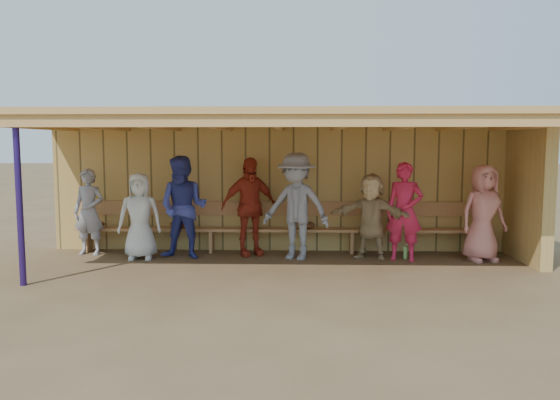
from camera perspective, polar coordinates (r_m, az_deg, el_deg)
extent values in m
plane|color=brown|center=(9.10, -0.07, -6.82)|extent=(90.00, 90.00, 0.00)
imported|color=gray|center=(10.41, -19.33, -1.18)|extent=(0.61, 0.45, 1.56)
imported|color=silver|center=(9.77, -14.46, -1.63)|extent=(0.79, 0.57, 1.51)
imported|color=#373F99|center=(9.64, -10.05, -0.77)|extent=(0.97, 0.81, 1.80)
imported|color=#AB2E1B|center=(9.78, -3.25, -0.69)|extent=(1.12, 0.82, 1.76)
imported|color=gray|center=(9.44, 1.71, -0.66)|extent=(1.36, 1.06, 1.85)
imported|color=tan|center=(9.62, 9.49, -1.67)|extent=(1.45, 0.92, 1.50)
imported|color=#D32145|center=(9.57, 12.87, -1.18)|extent=(0.70, 0.55, 1.69)
imported|color=tan|center=(9.91, 20.45, -1.28)|extent=(0.92, 0.72, 1.66)
cube|color=tan|center=(10.25, 0.18, 1.42)|extent=(8.60, 0.20, 2.40)
cube|color=tan|center=(10.14, 24.48, 0.82)|extent=(0.20, 1.62, 2.40)
cube|color=tan|center=(8.88, -0.07, 8.78)|extent=(8.80, 3.20, 0.10)
cube|color=tan|center=(7.38, -0.46, 8.34)|extent=(8.80, 0.10, 0.18)
cube|color=tan|center=(9.77, -23.14, 7.23)|extent=(0.08, 3.00, 0.16)
cube|color=tan|center=(9.41, -17.85, 7.48)|extent=(0.08, 3.00, 0.16)
cube|color=tan|center=(9.14, -12.18, 7.69)|extent=(0.08, 3.00, 0.16)
cube|color=tan|center=(8.96, -6.21, 7.83)|extent=(0.08, 3.00, 0.16)
cube|color=tan|center=(8.88, -0.07, 7.88)|extent=(0.08, 3.00, 0.16)
cube|color=tan|center=(8.90, 6.11, 7.84)|extent=(0.08, 3.00, 0.16)
cube|color=tan|center=(9.02, 12.20, 7.71)|extent=(0.08, 3.00, 0.16)
cube|color=tan|center=(9.23, 18.06, 7.51)|extent=(0.08, 3.00, 0.16)
cube|color=tan|center=(9.54, 23.59, 7.25)|extent=(0.08, 3.00, 0.16)
cylinder|color=navy|center=(8.46, -25.59, -0.15)|extent=(0.09, 0.09, 2.40)
cube|color=tan|center=(10.06, 0.13, -3.12)|extent=(7.60, 0.32, 0.05)
cube|color=tan|center=(10.16, 0.15, -0.89)|extent=(7.60, 0.04, 0.26)
cube|color=tan|center=(10.82, -19.36, -4.03)|extent=(0.06, 0.29, 0.40)
cube|color=tan|center=(10.22, -7.16, -4.31)|extent=(0.06, 0.29, 0.40)
cube|color=tan|center=(10.14, 7.46, -4.38)|extent=(0.06, 0.29, 0.40)
cube|color=tan|center=(10.62, 19.99, -4.23)|extent=(0.06, 0.29, 0.40)
cylinder|color=orange|center=(10.42, 20.63, -3.33)|extent=(0.13, 0.41, 0.80)
sphere|color=orange|center=(10.48, 20.56, -5.27)|extent=(0.08, 0.08, 0.08)
ellipsoid|color=#593319|center=(10.66, -18.62, -2.42)|extent=(0.30, 0.24, 0.14)
ellipsoid|color=#593319|center=(10.23, -10.70, -2.55)|extent=(0.30, 0.24, 0.14)
ellipsoid|color=#593319|center=(9.99, 2.82, -2.65)|extent=(0.30, 0.24, 0.14)
cylinder|color=#6FC160|center=(10.18, 9.86, -2.33)|extent=(0.07, 0.07, 0.22)
cylinder|color=orange|center=(10.25, 12.01, -2.32)|extent=(0.07, 0.07, 0.22)
cylinder|color=#7BC060|center=(9.80, 12.97, -5.39)|extent=(0.07, 0.07, 0.22)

